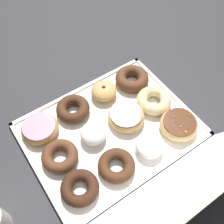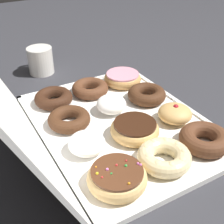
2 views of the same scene
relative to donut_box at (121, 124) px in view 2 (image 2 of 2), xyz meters
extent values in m
plane|color=#333338|center=(0.00, 0.00, -0.01)|extent=(3.00, 3.00, 0.00)
cube|color=white|center=(0.00, 0.00, 0.00)|extent=(0.52, 0.40, 0.01)
cube|color=white|center=(0.00, -0.19, 0.00)|extent=(0.52, 0.01, 0.01)
cube|color=white|center=(0.00, 0.19, 0.00)|extent=(0.52, 0.01, 0.01)
cube|color=white|center=(-0.25, 0.00, 0.00)|extent=(0.01, 0.40, 0.01)
cube|color=white|center=(0.25, 0.00, 0.00)|extent=(0.01, 0.40, 0.01)
torus|color=#59331E|center=(-0.17, -0.12, 0.02)|extent=(0.12, 0.12, 0.04)
ellipsoid|color=tan|center=(-0.06, -0.13, 0.03)|extent=(0.09, 0.09, 0.04)
sphere|color=#B21923|center=(-0.06, -0.13, 0.05)|extent=(0.01, 0.01, 0.01)
torus|color=#472816|center=(0.06, -0.12, 0.02)|extent=(0.11, 0.11, 0.04)
torus|color=tan|center=(0.19, -0.12, 0.02)|extent=(0.12, 0.12, 0.03)
cylinder|color=pink|center=(0.19, -0.12, 0.04)|extent=(0.10, 0.10, 0.01)
torus|color=beige|center=(-0.18, 0.00, 0.02)|extent=(0.12, 0.12, 0.04)
sphere|color=beige|center=(-0.14, 0.00, 0.03)|extent=(0.02, 0.02, 0.02)
sphere|color=beige|center=(-0.15, 0.02, 0.03)|extent=(0.02, 0.02, 0.02)
sphere|color=beige|center=(-0.17, 0.04, 0.03)|extent=(0.02, 0.02, 0.02)
sphere|color=beige|center=(-0.20, 0.03, 0.03)|extent=(0.02, 0.02, 0.02)
sphere|color=beige|center=(-0.21, 0.01, 0.03)|extent=(0.02, 0.02, 0.02)
sphere|color=beige|center=(-0.21, -0.01, 0.03)|extent=(0.02, 0.02, 0.02)
sphere|color=beige|center=(-0.20, -0.04, 0.03)|extent=(0.02, 0.02, 0.02)
sphere|color=beige|center=(-0.17, -0.04, 0.03)|extent=(0.02, 0.02, 0.02)
sphere|color=beige|center=(-0.15, -0.03, 0.03)|extent=(0.02, 0.02, 0.02)
torus|color=tan|center=(-0.06, 0.00, 0.02)|extent=(0.12, 0.12, 0.04)
cylinder|color=#381E11|center=(-0.06, 0.00, 0.04)|extent=(0.10, 0.10, 0.01)
ellipsoid|color=white|center=(0.06, -0.01, 0.03)|extent=(0.08, 0.08, 0.05)
torus|color=#59331E|center=(0.18, 0.00, 0.02)|extent=(0.11, 0.11, 0.03)
torus|color=#E5B770|center=(-0.18, 0.12, 0.02)|extent=(0.12, 0.12, 0.04)
cylinder|color=#59331E|center=(-0.18, 0.12, 0.04)|extent=(0.10, 0.10, 0.01)
sphere|color=pink|center=(-0.19, 0.07, 0.04)|extent=(0.01, 0.01, 0.01)
sphere|color=green|center=(-0.18, 0.10, 0.04)|extent=(0.01, 0.01, 0.01)
sphere|color=pink|center=(-0.17, 0.13, 0.04)|extent=(0.01, 0.01, 0.01)
sphere|color=yellow|center=(-0.17, 0.16, 0.04)|extent=(0.01, 0.01, 0.01)
sphere|color=pink|center=(-0.19, 0.07, 0.04)|extent=(0.01, 0.01, 0.01)
sphere|color=green|center=(-0.18, 0.13, 0.04)|extent=(0.00, 0.00, 0.00)
sphere|color=red|center=(-0.17, 0.11, 0.04)|extent=(0.00, 0.00, 0.00)
sphere|color=red|center=(-0.18, 0.15, 0.04)|extent=(0.00, 0.00, 0.00)
sphere|color=orange|center=(-0.22, 0.12, 0.04)|extent=(0.01, 0.01, 0.01)
sphere|color=red|center=(-0.17, 0.09, 0.04)|extent=(0.00, 0.00, 0.00)
sphere|color=orange|center=(-0.15, 0.15, 0.04)|extent=(0.00, 0.00, 0.00)
ellipsoid|color=white|center=(-0.06, 0.12, 0.03)|extent=(0.08, 0.08, 0.04)
torus|color=#472816|center=(0.06, 0.12, 0.02)|extent=(0.11, 0.11, 0.03)
torus|color=#381E11|center=(0.18, 0.12, 0.02)|extent=(0.11, 0.11, 0.03)
cylinder|color=white|center=(0.41, 0.07, 0.04)|extent=(0.08, 0.08, 0.09)
cylinder|color=black|center=(0.41, 0.07, 0.08)|extent=(0.07, 0.07, 0.01)
torus|color=white|center=(0.47, 0.07, 0.04)|extent=(0.01, 0.06, 0.06)
camera|label=1|loc=(0.24, 0.37, 0.75)|focal=43.42mm
camera|label=2|loc=(-0.55, 0.34, 0.46)|focal=48.63mm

